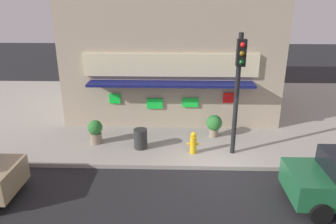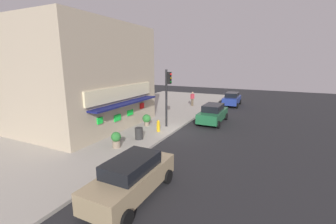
% 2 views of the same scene
% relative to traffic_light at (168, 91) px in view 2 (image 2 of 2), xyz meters
% --- Properties ---
extents(ground_plane, '(64.83, 64.83, 0.00)m').
position_rel_traffic_light_xyz_m(ground_plane, '(-0.77, -1.03, -3.20)').
color(ground_plane, '#232326').
extents(sidewalk, '(43.22, 12.03, 0.16)m').
position_rel_traffic_light_xyz_m(sidewalk, '(-0.77, 4.99, -3.12)').
color(sidewalk, '#A39E93').
rests_on(sidewalk, ground_plane).
extents(corner_building, '(10.24, 8.36, 8.27)m').
position_rel_traffic_light_xyz_m(corner_building, '(-2.53, 6.39, 1.09)').
color(corner_building, tan).
rests_on(corner_building, sidewalk).
extents(traffic_light, '(0.32, 0.58, 4.73)m').
position_rel_traffic_light_xyz_m(traffic_light, '(0.00, 0.00, 0.00)').
color(traffic_light, black).
rests_on(traffic_light, sidewalk).
extents(fire_hydrant, '(0.50, 0.26, 0.91)m').
position_rel_traffic_light_xyz_m(fire_hydrant, '(-1.58, 0.04, -2.60)').
color(fire_hydrant, gold).
rests_on(fire_hydrant, sidewalk).
extents(trash_can, '(0.56, 0.56, 0.82)m').
position_rel_traffic_light_xyz_m(trash_can, '(-3.73, 0.43, -2.63)').
color(trash_can, '#2D2D2D').
rests_on(trash_can, sidewalk).
extents(pedestrian, '(0.53, 0.44, 1.75)m').
position_rel_traffic_light_xyz_m(pedestrian, '(9.46, 1.20, -2.08)').
color(pedestrian, brown).
rests_on(pedestrian, sidewalk).
extents(potted_plant_by_doorway, '(0.62, 0.62, 1.02)m').
position_rel_traffic_light_xyz_m(potted_plant_by_doorway, '(-5.69, 0.86, -2.49)').
color(potted_plant_by_doorway, gray).
rests_on(potted_plant_by_doorway, sidewalk).
extents(potted_plant_by_window, '(0.70, 0.70, 0.99)m').
position_rel_traffic_light_xyz_m(potted_plant_by_window, '(-0.59, 1.69, -2.46)').
color(potted_plant_by_window, gray).
rests_on(potted_plant_by_window, sidewalk).
extents(parked_car_green, '(4.51, 2.04, 1.70)m').
position_rel_traffic_light_xyz_m(parked_car_green, '(3.44, -2.95, -2.33)').
color(parked_car_green, '#1E6038').
rests_on(parked_car_green, ground_plane).
extents(parked_car_blue, '(4.23, 2.03, 1.68)m').
position_rel_traffic_light_xyz_m(parked_car_blue, '(12.66, -2.99, -2.34)').
color(parked_car_blue, navy).
rests_on(parked_car_blue, ground_plane).
extents(parked_car_tan, '(4.55, 1.94, 1.70)m').
position_rel_traffic_light_xyz_m(parked_car_tan, '(-9.49, -2.98, -2.33)').
color(parked_car_tan, '#9E8966').
rests_on(parked_car_tan, ground_plane).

